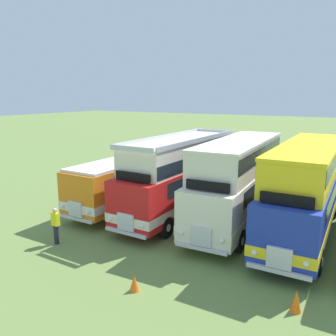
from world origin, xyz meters
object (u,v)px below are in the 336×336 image
marshal_person (56,226)px  cone_near_end (134,283)px  bus_fourth_in_row (306,186)px  bus_first_in_row (135,176)px  cone_mid_row (296,301)px  bus_third_in_row (238,178)px  bus_second_in_row (182,173)px

marshal_person → cone_near_end: bearing=-14.5°
bus_fourth_in_row → cone_near_end: size_ratio=18.74×
bus_first_in_row → cone_mid_row: size_ratio=13.97×
cone_mid_row → marshal_person: size_ratio=0.43×
bus_first_in_row → bus_third_in_row: bearing=-0.4°
bus_second_in_row → marshal_person: size_ratio=6.07×
cone_near_end → cone_mid_row: (5.14, 1.62, 0.08)m
bus_third_in_row → cone_near_end: bus_third_in_row is taller
cone_near_end → cone_mid_row: size_ratio=0.79×
bus_third_in_row → cone_near_end: size_ratio=17.22×
bus_second_in_row → cone_mid_row: (7.67, -6.64, -1.99)m
bus_first_in_row → bus_third_in_row: size_ratio=1.02×
bus_first_in_row → bus_fourth_in_row: 10.11m
marshal_person → bus_second_in_row: bearing=67.0°
bus_second_in_row → cone_near_end: bearing=-72.9°
cone_mid_row → marshal_person: marshal_person is taller
bus_third_in_row → bus_fourth_in_row: 3.37m
bus_third_in_row → bus_fourth_in_row: same height
bus_second_in_row → cone_near_end: 8.88m
bus_first_in_row → marshal_person: bearing=-86.2°
bus_third_in_row → bus_fourth_in_row: bearing=2.9°
cone_mid_row → bus_third_in_row: bearing=123.1°
cone_near_end → bus_third_in_row: bearing=84.4°
bus_first_in_row → bus_second_in_row: size_ratio=0.98×
bus_first_in_row → cone_mid_row: bearing=-31.2°
bus_third_in_row → bus_first_in_row: bearing=179.6°
marshal_person → bus_third_in_row: bearing=47.6°
bus_first_in_row → bus_second_in_row: 3.42m
bus_second_in_row → cone_mid_row: size_ratio=14.19×
cone_near_end → marshal_person: size_ratio=0.34×
marshal_person → cone_mid_row: bearing=1.2°
cone_near_end → marshal_person: bearing=165.5°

